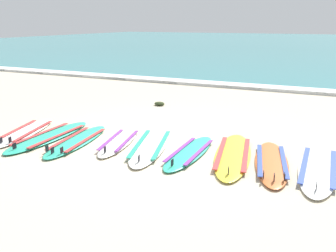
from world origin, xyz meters
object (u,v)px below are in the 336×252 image
object	(u,v)px
surfboard_7	(272,162)
surfboard_8	(319,168)
surfboard_2	(77,141)
surfboard_5	(190,152)
surfboard_1	(49,136)
surfboard_3	(119,142)
surfboard_4	(150,145)
surfboard_0	(25,132)
surfboard_6	(233,155)

from	to	relation	value
surfboard_7	surfboard_8	size ratio (longest dim) A/B	0.92
surfboard_2	surfboard_5	size ratio (longest dim) A/B	1.10
surfboard_1	surfboard_3	distance (m)	1.55
surfboard_3	surfboard_7	xyz separation A→B (m)	(2.98, 0.13, 0.00)
surfboard_4	surfboard_8	bearing A→B (deg)	2.69
surfboard_4	surfboard_2	bearing A→B (deg)	-166.42
surfboard_1	surfboard_3	world-z (taller)	same
surfboard_0	surfboard_5	bearing A→B (deg)	4.35
surfboard_1	surfboard_6	size ratio (longest dim) A/B	0.96
surfboard_3	surfboard_8	size ratio (longest dim) A/B	0.80
surfboard_7	surfboard_2	bearing A→B (deg)	-173.42
surfboard_5	surfboard_7	distance (m)	1.46
surfboard_4	surfboard_7	bearing A→B (deg)	1.95
surfboard_4	surfboard_1	bearing A→B (deg)	-170.48
surfboard_2	surfboard_3	size ratio (longest dim) A/B	1.15
surfboard_2	surfboard_7	size ratio (longest dim) A/B	1.00
surfboard_1	surfboard_3	bearing A→B (deg)	11.65
surfboard_2	surfboard_6	size ratio (longest dim) A/B	0.88
surfboard_7	surfboard_0	bearing A→B (deg)	-175.48
surfboard_4	surfboard_0	bearing A→B (deg)	-173.47
surfboard_2	surfboard_6	bearing A→B (deg)	9.63
surfboard_1	surfboard_5	distance (m)	3.05
surfboard_1	surfboard_8	size ratio (longest dim) A/B	0.99
surfboard_0	surfboard_4	distance (m)	2.92
surfboard_2	surfboard_8	bearing A→B (deg)	6.31
surfboard_1	surfboard_3	xyz separation A→B (m)	(1.52, 0.31, 0.00)
surfboard_3	surfboard_8	distance (m)	3.73
surfboard_1	surfboard_6	world-z (taller)	same
surfboard_7	surfboard_6	bearing A→B (deg)	172.99
surfboard_4	surfboard_3	bearing A→B (deg)	-175.33
surfboard_2	surfboard_0	bearing A→B (deg)	178.99
surfboard_3	surfboard_7	world-z (taller)	same
surfboard_2	surfboard_8	world-z (taller)	same
surfboard_0	surfboard_2	world-z (taller)	same
surfboard_0	surfboard_7	world-z (taller)	same
surfboard_2	surfboard_7	distance (m)	3.80
surfboard_0	surfboard_7	bearing A→B (deg)	4.52
surfboard_2	surfboard_4	world-z (taller)	same
surfboard_0	surfboard_7	distance (m)	5.22
surfboard_4	surfboard_7	xyz separation A→B (m)	(2.30, 0.08, 0.00)
surfboard_4	surfboard_6	bearing A→B (deg)	5.87
surfboard_1	surfboard_4	distance (m)	2.22
surfboard_0	surfboard_1	size ratio (longest dim) A/B	0.94
surfboard_0	surfboard_2	distance (m)	1.43
surfboard_5	surfboard_8	bearing A→B (deg)	4.94
surfboard_0	surfboard_8	bearing A→B (deg)	4.57
surfboard_1	surfboard_7	size ratio (longest dim) A/B	1.08
surfboard_2	surfboard_6	xyz separation A→B (m)	(3.08, 0.52, -0.00)
surfboard_2	surfboard_6	world-z (taller)	same
surfboard_0	surfboard_6	world-z (taller)	same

